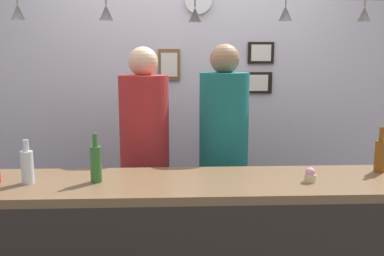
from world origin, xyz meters
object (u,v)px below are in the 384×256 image
(bottle_beer_amber_tall, at_px, (380,155))
(picture_frame_lower_pair, at_px, (254,83))
(person_middle_red_shirt, at_px, (145,145))
(bottle_beer_green_import, at_px, (96,163))
(bottle_soda_clear, at_px, (27,166))
(cupcake, at_px, (310,175))
(wall_clock, at_px, (198,0))
(person_right_teal_shirt, at_px, (224,143))
(picture_frame_upper_small, at_px, (261,53))
(picture_frame_crest, at_px, (169,65))

(bottle_beer_amber_tall, bearing_deg, picture_frame_lower_pair, 110.68)
(person_middle_red_shirt, bearing_deg, bottle_beer_green_import, -106.34)
(bottle_soda_clear, distance_m, cupcake, 1.48)
(bottle_beer_green_import, relative_size, wall_clock, 1.18)
(bottle_soda_clear, relative_size, wall_clock, 1.05)
(person_middle_red_shirt, height_order, bottle_soda_clear, person_middle_red_shirt)
(bottle_beer_green_import, bearing_deg, picture_frame_lower_pair, 52.09)
(wall_clock, bearing_deg, bottle_beer_amber_tall, -52.92)
(person_middle_red_shirt, xyz_separation_m, person_right_teal_shirt, (0.55, -0.00, 0.01))
(person_right_teal_shirt, distance_m, picture_frame_upper_small, 1.02)
(bottle_soda_clear, bearing_deg, picture_frame_lower_pair, 44.36)
(bottle_soda_clear, height_order, cupcake, bottle_soda_clear)
(cupcake, bearing_deg, person_middle_red_shirt, 140.54)
(bottle_beer_green_import, bearing_deg, bottle_soda_clear, -178.70)
(bottle_beer_amber_tall, distance_m, cupcake, 0.50)
(picture_frame_upper_small, xyz_separation_m, picture_frame_crest, (-0.77, 0.00, -0.10))
(picture_frame_upper_small, relative_size, picture_frame_crest, 0.85)
(bottle_beer_amber_tall, relative_size, picture_frame_crest, 1.00)
(person_middle_red_shirt, distance_m, cupcake, 1.19)
(person_right_teal_shirt, height_order, picture_frame_upper_small, picture_frame_upper_small)
(bottle_beer_green_import, bearing_deg, bottle_beer_amber_tall, 4.61)
(person_middle_red_shirt, relative_size, wall_clock, 7.73)
(person_right_teal_shirt, bearing_deg, picture_frame_crest, 118.41)
(bottle_beer_amber_tall, bearing_deg, person_right_teal_shirt, 145.10)
(bottle_soda_clear, distance_m, picture_frame_upper_small, 2.15)
(bottle_beer_amber_tall, relative_size, cupcake, 3.33)
(bottle_beer_green_import, distance_m, picture_frame_crest, 1.54)
(picture_frame_lower_pair, relative_size, picture_frame_crest, 1.15)
(bottle_soda_clear, bearing_deg, picture_frame_upper_small, 43.41)
(bottle_beer_green_import, bearing_deg, picture_frame_upper_small, 50.86)
(bottle_beer_green_import, distance_m, cupcake, 1.13)
(picture_frame_upper_small, xyz_separation_m, wall_clock, (-0.53, -0.01, 0.42))
(picture_frame_crest, bearing_deg, bottle_soda_clear, -117.10)
(person_right_teal_shirt, distance_m, picture_frame_crest, 0.96)
(bottle_soda_clear, height_order, picture_frame_crest, picture_frame_crest)
(bottle_beer_amber_tall, bearing_deg, bottle_soda_clear, -175.99)
(bottle_beer_green_import, xyz_separation_m, picture_frame_upper_small, (1.15, 1.41, 0.58))
(picture_frame_upper_small, bearing_deg, bottle_soda_clear, -136.59)
(person_middle_red_shirt, xyz_separation_m, bottle_beer_green_import, (-0.21, -0.70, 0.06))
(bottle_soda_clear, height_order, wall_clock, wall_clock)
(bottle_soda_clear, bearing_deg, person_middle_red_shirt, 51.91)
(person_right_teal_shirt, relative_size, bottle_beer_green_import, 6.61)
(picture_frame_lower_pair, bearing_deg, picture_frame_upper_small, 0.00)
(person_right_teal_shirt, relative_size, picture_frame_crest, 6.61)
(cupcake, bearing_deg, bottle_beer_green_import, 177.43)
(person_middle_red_shirt, height_order, cupcake, person_middle_red_shirt)
(picture_frame_lower_pair, height_order, picture_frame_crest, picture_frame_crest)
(cupcake, distance_m, picture_frame_upper_small, 1.60)
(picture_frame_lower_pair, distance_m, picture_frame_crest, 0.74)
(bottle_beer_amber_tall, relative_size, picture_frame_upper_small, 1.18)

